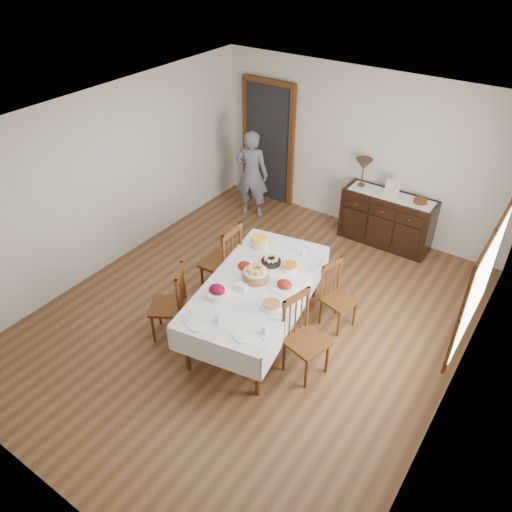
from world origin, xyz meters
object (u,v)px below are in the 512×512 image
Objects in this scene: chair_left_near at (171,303)px; chair_right_near at (304,336)px; chair_left_far at (224,260)px; dining_table at (257,289)px; chair_right_far at (337,295)px; person at (252,172)px; table_lamp at (364,165)px; sideboard at (387,219)px.

chair_right_near is at bearing 72.66° from chair_left_near.
dining_table is at bearing 62.44° from chair_left_far.
chair_right_far is 0.55× the size of person.
table_lamp is (0.84, 3.54, 0.70)m from chair_left_near.
dining_table is 2.37× the size of chair_left_near.
chair_left_near reaches higher than dining_table.
person reaches higher than sideboard.
chair_left_near is at bearing -111.09° from sideboard.
chair_right_far is (1.58, 1.33, -0.05)m from chair_left_near.
chair_right_far is at bearing -84.10° from sideboard.
chair_right_far is 2.44m from table_lamp.
chair_left_near is 2.07m from chair_right_far.
chair_right_near is (1.63, 0.41, 0.02)m from chair_left_near.
chair_left_far is at bearing 83.02° from chair_right_near.
chair_left_far is 2.25m from person.
chair_left_far is at bearing -108.01° from table_lamp.
table_lamp is at bearing 176.69° from sideboard.
person reaches higher than dining_table.
dining_table is 5.18× the size of table_lamp.
sideboard is at bearing 20.80° from chair_right_far.
table_lamp is at bearing 33.36° from chair_right_far.
sideboard is 2.36m from person.
sideboard is at bearing 127.60° from chair_left_near.
chair_right_near is at bearing 66.44° from chair_left_far.
chair_left_far is 2.40× the size of table_lamp.
chair_right_near is at bearing -84.91° from sideboard.
dining_table is 2.62× the size of chair_right_far.
chair_right_near is (0.81, -0.24, -0.15)m from dining_table.
chair_right_near is 3.68m from person.
sideboard is (1.35, 3.51, -0.08)m from chair_left_near.
chair_left_near is (-0.82, -0.65, -0.17)m from dining_table.
table_lamp reaches higher than chair_left_far.
dining_table is at bearing -100.55° from sideboard.
dining_table is 2.30× the size of chair_right_near.
table_lamp is (1.77, 0.49, 0.39)m from person.
sideboard is 0.93m from table_lamp.
table_lamp is (0.02, 2.89, 0.54)m from dining_table.
sideboard is (0.53, 2.86, -0.24)m from dining_table.
chair_right_far is 2.18m from sideboard.
chair_right_near is at bearing 116.77° from person.
person reaches higher than chair_right_far.
chair_left_near reaches higher than chair_right_far.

